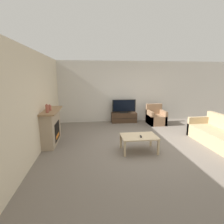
{
  "coord_description": "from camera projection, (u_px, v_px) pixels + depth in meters",
  "views": [
    {
      "loc": [
        -1.58,
        -4.85,
        2.05
      ],
      "look_at": [
        -0.86,
        0.91,
        0.85
      ],
      "focal_mm": 28.0,
      "sensor_mm": 36.0,
      "label": 1
    }
  ],
  "objects": [
    {
      "name": "ground_plane",
      "position": [
        144.0,
        145.0,
        5.32
      ],
      "size": [
        24.0,
        24.0,
        0.0
      ],
      "primitive_type": "plane",
      "color": "slate"
    },
    {
      "name": "wall_back",
      "position": [
        125.0,
        92.0,
        7.9
      ],
      "size": [
        12.0,
        0.06,
        2.7
      ],
      "color": "beige",
      "rests_on": "ground"
    },
    {
      "name": "wall_left",
      "position": [
        37.0,
        103.0,
        4.68
      ],
      "size": [
        0.06,
        12.0,
        2.7
      ],
      "color": "beige",
      "rests_on": "ground"
    },
    {
      "name": "fireplace",
      "position": [
        51.0,
        126.0,
        5.36
      ],
      "size": [
        0.46,
        1.4,
        1.05
      ],
      "color": "tan",
      "rests_on": "ground"
    },
    {
      "name": "mantel_vase_left",
      "position": [
        47.0,
        109.0,
        4.82
      ],
      "size": [
        0.09,
        0.09,
        0.24
      ],
      "color": "#994C3D",
      "rests_on": "fireplace"
    },
    {
      "name": "mantel_vase_centre_left",
      "position": [
        50.0,
        108.0,
        5.13
      ],
      "size": [
        0.1,
        0.1,
        0.18
      ],
      "color": "#994C3D",
      "rests_on": "fireplace"
    },
    {
      "name": "tv_stand",
      "position": [
        124.0,
        117.0,
        7.85
      ],
      "size": [
        1.12,
        0.41,
        0.44
      ],
      "color": "#422D1E",
      "rests_on": "ground"
    },
    {
      "name": "tv",
      "position": [
        124.0,
        107.0,
        7.75
      ],
      "size": [
        1.04,
        0.18,
        0.59
      ],
      "color": "black",
      "rests_on": "tv_stand"
    },
    {
      "name": "armchair",
      "position": [
        156.0,
        118.0,
        7.56
      ],
      "size": [
        0.7,
        0.76,
        0.84
      ],
      "color": "#937051",
      "rests_on": "ground"
    },
    {
      "name": "coffee_table",
      "position": [
        139.0,
        138.0,
        4.79
      ],
      "size": [
        0.98,
        0.66,
        0.44
      ],
      "color": "#CCB289",
      "rests_on": "ground"
    },
    {
      "name": "remote",
      "position": [
        141.0,
        136.0,
        4.7
      ],
      "size": [
        0.07,
        0.15,
        0.02
      ],
      "rotation": [
        0.0,
        0.0,
        -0.18
      ],
      "color": "black",
      "rests_on": "coffee_table"
    }
  ]
}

